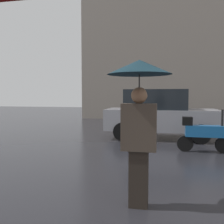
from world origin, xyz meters
The scene contains 4 objects.
pedestrian_with_umbrella centered at (-1.68, 1.28, 1.59)m, with size 0.92×0.92×2.14m.
parked_scooter centered at (-0.29, 5.20, 0.56)m, with size 1.51×0.32×1.23m.
parked_car_left centered at (-1.56, 7.31, 0.94)m, with size 4.09×1.87×1.85m.
building_block centered at (0.00, 15.85, 7.77)m, with size 14.20×2.94×15.54m, color gray.
Camera 1 is at (-1.30, -2.31, 1.64)m, focal length 40.28 mm.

